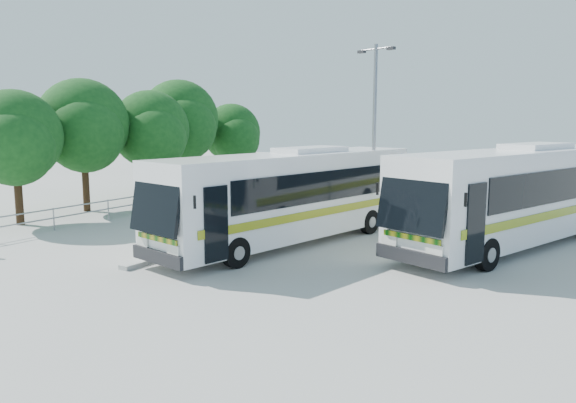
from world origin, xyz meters
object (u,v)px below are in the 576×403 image
Objects in this scene: coach_adjacent at (519,194)px; tree_far_e at (232,133)px; tree_far_d at (180,120)px; lamppost at (374,130)px; coach_main at (292,194)px; tree_far_c at (151,130)px; tree_far_a at (15,137)px; tree_far_b at (84,125)px.

tree_far_e is at bearing 175.15° from coach_adjacent.
lamppost is (15.31, -4.63, -0.43)m from tree_far_d.
coach_main is 0.96× the size of coach_adjacent.
tree_far_c is at bearing 170.15° from coach_main.
tree_far_a is 8.11m from tree_far_c.
tree_far_a is 21.75m from coach_adjacent.
tree_far_b is 12.13m from tree_far_e.
coach_adjacent is at bearing 20.65° from tree_far_a.
tree_far_d is at bearing 159.16° from coach_main.
tree_far_b is 21.29m from coach_adjacent.
tree_far_c is 0.50× the size of coach_main.
coach_adjacent is (7.61, 4.23, 0.09)m from coach_main.
coach_main is at bearing -97.99° from lamppost.
tree_far_c is at bearing 77.09° from tree_far_b.
coach_adjacent is (20.26, 7.64, -2.04)m from tree_far_a.
coach_adjacent is (20.85, 3.44, -2.54)m from tree_far_b.
tree_far_d is 16.19m from coach_main.
tree_far_a reaches higher than coach_adjacent.
tree_far_d reaches higher than coach_adjacent.
lamppost is at bearing -3.78° from tree_far_c.
tree_far_c is 13.41m from coach_main.
tree_far_a is 1.05× the size of tree_far_e.
coach_main is at bearing -132.85° from coach_adjacent.
tree_far_d reaches higher than tree_far_e.
coach_adjacent is (19.96, -0.46, -2.23)m from tree_far_c.
coach_main is (13.25, -0.79, -2.63)m from tree_far_b.
tree_far_b is at bearing -91.83° from tree_far_e.
tree_far_d is 0.56× the size of coach_main.
tree_far_c reaches higher than coach_adjacent.
tree_far_b is 4.01m from tree_far_c.
lamppost is at bearing 26.42° from tree_far_a.
lamppost reaches higher than tree_far_e.
tree_far_a is 0.89× the size of tree_far_b.
tree_far_e is 18.31m from coach_main.
tree_far_a is at bearing -153.98° from coach_main.
tree_far_d is at bearing 94.30° from tree_far_a.
lamppost is at bearing -16.83° from tree_far_d.
tree_far_e is (0.68, 4.50, -0.93)m from tree_far_d.
lamppost reaches higher than coach_adjacent.
tree_far_a is 0.96× the size of tree_far_c.
tree_far_a is 0.85× the size of tree_far_d.
coach_main is at bearing -3.41° from tree_far_b.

